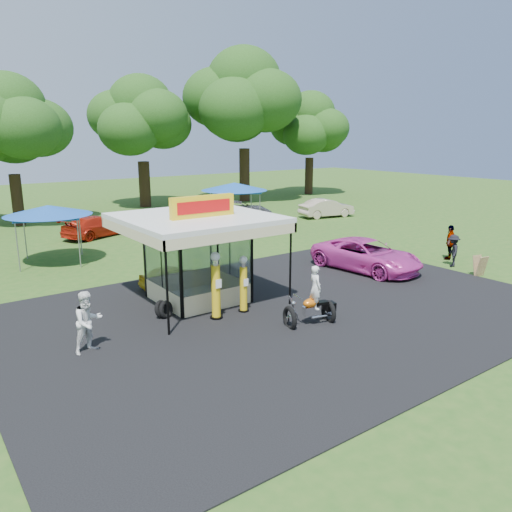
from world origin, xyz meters
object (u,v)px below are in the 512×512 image
Objects in this scene: spectator_east_a at (453,251)px; tent_west at (48,211)px; kiosk_car at (173,276)px; spectator_east_b at (450,242)px; gas_pump_right at (243,285)px; bg_car_b at (96,226)px; motorcycle at (313,301)px; gas_pump_left at (216,287)px; bg_car_d at (239,210)px; a_frame_sign at (480,266)px; gas_station_kiosk at (197,256)px; spectator_west at (88,322)px; tent_east at (234,187)px; bg_car_e at (327,208)px; pink_sedan at (366,255)px.

spectator_east_a is 20.14m from tent_west.
spectator_east_b is (13.88, -4.12, 0.43)m from kiosk_car.
gas_pump_right reaches higher than bg_car_b.
bg_car_b is (-0.91, 19.32, -0.16)m from motorcycle.
gas_pump_left reaches higher than bg_car_d.
a_frame_sign is at bearing 32.45° from spectator_east_a.
motorcycle is 19.34m from bg_car_b.
gas_station_kiosk is 5.57m from spectator_west.
gas_station_kiosk is 3.39× the size of spectator_east_a.
spectator_east_b is at bearing 179.27° from spectator_east_a.
spectator_west is (-4.50, -0.10, -0.22)m from gas_pump_left.
gas_pump_right is 12.08m from spectator_east_a.
bg_car_b is 9.44m from tent_east.
bg_car_e is 1.04× the size of tent_west.
motorcycle is at bearing -157.67° from pink_sedan.
spectator_east_a is (12.06, -0.70, -0.22)m from gas_pump_right.
kiosk_car is 0.67× the size of tent_west.
gas_station_kiosk is 13.08m from spectator_east_a.
pink_sedan is 13.18m from tent_east.
gas_pump_left is 23.43m from bg_car_e.
spectator_east_b is 14.42m from bg_car_e.
tent_west is at bearing 148.52° from a_frame_sign.
tent_east is (9.79, 12.12, 1.08)m from gas_station_kiosk.
gas_pump_left is at bearing -13.36° from spectator_west.
tent_east reaches higher than bg_car_d.
spectator_west is at bearing -155.70° from gas_station_kiosk.
tent_east is at bearing 11.45° from tent_west.
kiosk_car is at bearing 83.33° from gas_pump_left.
gas_pump_left is 13.27m from spectator_east_a.
gas_station_kiosk reaches higher than bg_car_d.
motorcycle is 1.19× the size of spectator_east_b.
gas_pump_right reaches higher than spectator_east_b.
gas_station_kiosk is 2.54× the size of gas_pump_right.
gas_station_kiosk is at bearing 125.29° from motorcycle.
spectator_east_b is (11.96, 2.62, 0.07)m from motorcycle.
a_frame_sign is 13.95m from kiosk_car.
gas_station_kiosk is 14.03m from spectator_east_b.
gas_pump_right is 16.93m from bg_car_b.
gas_pump_left is 0.56× the size of bg_car_e.
gas_pump_left is 0.58× the size of tent_west.
pink_sedan is at bearing -109.29° from kiosk_car.
bg_car_d is at bearing 74.88° from motorcycle.
gas_pump_left is (-0.51, -2.17, -0.61)m from gas_station_kiosk.
gas_pump_right is at bearing -122.58° from tent_east.
bg_car_b is (-11.17, 19.39, 0.20)m from a_frame_sign.
tent_west reaches higher than spectator_west.
pink_sedan reaches higher than a_frame_sign.
gas_pump_left is 0.87× the size of kiosk_car.
bg_car_d is (12.06, 14.92, -1.07)m from gas_station_kiosk.
motorcycle is 15.02m from tent_west.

